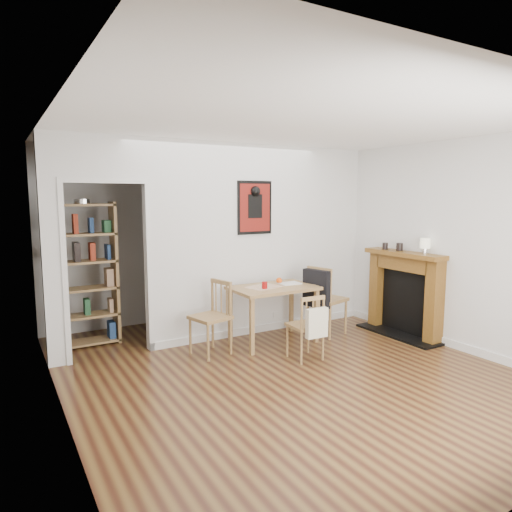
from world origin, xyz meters
TOP-DOWN VIEW (x-y plane):
  - ground at (0.00, 0.00)m, footprint 5.20×5.20m
  - room_shell at (0.10, 1.34)m, footprint 5.20×5.20m
  - dining_table at (0.41, 0.87)m, footprint 1.09×0.69m
  - chair_left at (-0.49, 0.86)m, footprint 0.54×0.54m
  - chair_right at (1.22, 0.79)m, footprint 0.64×0.59m
  - chair_front at (0.41, 0.16)m, footprint 0.40×0.45m
  - bookshelf at (-1.70, 1.99)m, footprint 0.77×0.31m
  - fireplace at (2.16, 0.25)m, footprint 0.45×1.25m
  - red_glass at (0.24, 0.81)m, footprint 0.07×0.07m
  - orange_fruit at (0.59, 1.02)m, footprint 0.08×0.08m
  - placemat at (0.29, 0.91)m, footprint 0.50×0.43m
  - notebook at (0.70, 0.92)m, footprint 0.28×0.21m
  - mantel_lamp at (2.15, -0.05)m, footprint 0.13×0.13m
  - ceramic_jar_a at (2.13, 0.35)m, footprint 0.09×0.09m
  - ceramic_jar_b at (2.08, 0.56)m, footprint 0.08×0.08m

SIDE VIEW (x-z plane):
  - ground at x=0.00m, z-range 0.00..0.00m
  - chair_front at x=0.41m, z-range 0.01..0.79m
  - chair_left at x=-0.49m, z-range 0.00..0.90m
  - chair_right at x=1.22m, z-range 0.02..0.98m
  - fireplace at x=2.16m, z-range 0.04..1.20m
  - dining_table at x=0.41m, z-range 0.28..1.02m
  - placemat at x=0.29m, z-range 0.74..0.75m
  - notebook at x=0.70m, z-range 0.74..0.76m
  - orange_fruit at x=0.59m, z-range 0.74..0.82m
  - red_glass at x=0.24m, z-range 0.74..0.83m
  - bookshelf at x=-1.70m, z-range -0.01..1.82m
  - ceramic_jar_b at x=2.08m, z-range 1.16..1.26m
  - ceramic_jar_a at x=2.13m, z-range 1.16..1.27m
  - mantel_lamp at x=2.15m, z-range 1.18..1.39m
  - room_shell at x=0.10m, z-range -1.30..3.90m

